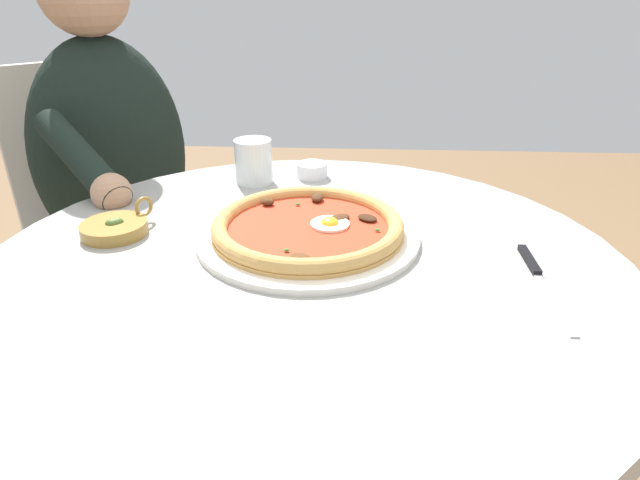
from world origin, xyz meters
name	(u,v)px	position (x,y,z in m)	size (l,w,h in m)	color
dining_table	(306,341)	(0.00, 0.00, 0.56)	(0.91, 0.91, 0.71)	#999993
pizza_on_plate	(309,229)	(0.00, 0.06, 0.73)	(0.34, 0.34, 0.03)	white
water_glass	(254,164)	(-0.12, 0.30, 0.75)	(0.07, 0.07, 0.08)	silver
steak_knife	(536,272)	(0.31, -0.03, 0.71)	(0.01, 0.22, 0.01)	silver
ramekin_capers	(312,170)	(-0.01, 0.34, 0.73)	(0.06, 0.06, 0.03)	white
olive_pan	(115,227)	(-0.30, 0.06, 0.72)	(0.10, 0.12, 0.04)	olive
diner_person	(126,235)	(-0.48, 0.48, 0.50)	(0.44, 0.57, 1.14)	#282833
cafe_chair_diner	(102,206)	(-0.58, 0.59, 0.54)	(0.55, 0.55, 0.89)	beige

